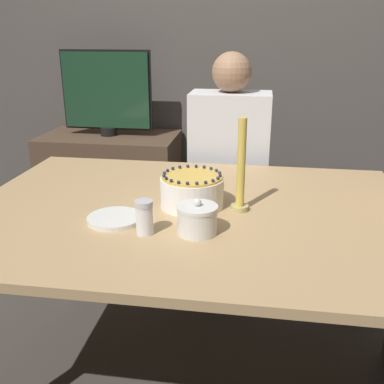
% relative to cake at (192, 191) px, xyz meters
% --- Properties ---
extents(ground_plane, '(12.00, 12.00, 0.00)m').
position_rel_cake_xyz_m(ground_plane, '(-0.01, -0.02, -0.82)').
color(ground_plane, '#3D3833').
extents(wall_behind, '(8.00, 0.05, 2.60)m').
position_rel_cake_xyz_m(wall_behind, '(-0.01, 1.38, 0.48)').
color(wall_behind, '#4C4742').
rests_on(wall_behind, ground_plane).
extents(dining_table, '(1.58, 1.14, 0.76)m').
position_rel_cake_xyz_m(dining_table, '(-0.01, -0.02, -0.15)').
color(dining_table, tan).
rests_on(dining_table, ground_plane).
extents(cake, '(0.23, 0.23, 0.13)m').
position_rel_cake_xyz_m(cake, '(0.00, 0.00, 0.00)').
color(cake, white).
rests_on(cake, dining_table).
extents(sugar_bowl, '(0.13, 0.13, 0.11)m').
position_rel_cake_xyz_m(sugar_bowl, '(0.05, -0.22, -0.01)').
color(sugar_bowl, silver).
rests_on(sugar_bowl, dining_table).
extents(sugar_shaker, '(0.06, 0.06, 0.11)m').
position_rel_cake_xyz_m(sugar_shaker, '(-0.11, -0.25, -0.00)').
color(sugar_shaker, white).
rests_on(sugar_shaker, dining_table).
extents(plate_stack, '(0.18, 0.18, 0.02)m').
position_rel_cake_xyz_m(plate_stack, '(-0.23, -0.17, -0.05)').
color(plate_stack, silver).
rests_on(plate_stack, dining_table).
extents(candle, '(0.06, 0.06, 0.33)m').
position_rel_cake_xyz_m(candle, '(0.17, -0.01, 0.08)').
color(candle, tan).
rests_on(candle, dining_table).
extents(person_man_blue_shirt, '(0.40, 0.34, 1.26)m').
position_rel_cake_xyz_m(person_man_blue_shirt, '(0.08, 0.75, -0.27)').
color(person_man_blue_shirt, '#595960').
rests_on(person_man_blue_shirt, ground_plane).
extents(side_cabinet, '(0.82, 0.46, 0.75)m').
position_rel_cake_xyz_m(side_cabinet, '(-0.68, 1.10, -0.44)').
color(side_cabinet, '#4C3828').
rests_on(side_cabinet, ground_plane).
extents(tv_monitor, '(0.54, 0.10, 0.50)m').
position_rel_cake_xyz_m(tv_monitor, '(-0.68, 1.10, 0.19)').
color(tv_monitor, black).
rests_on(tv_monitor, side_cabinet).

